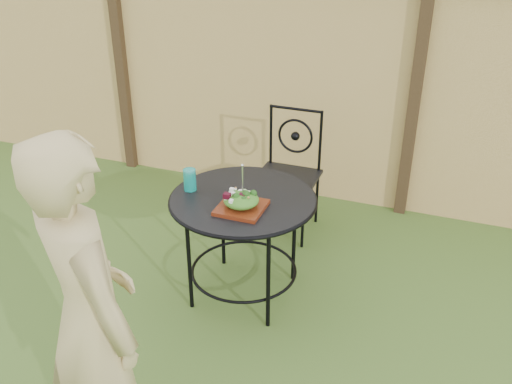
% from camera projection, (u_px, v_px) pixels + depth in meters
% --- Properties ---
extents(ground, '(60.00, 60.00, 0.00)m').
position_uv_depth(ground, '(131.00, 338.00, 3.45)').
color(ground, '#294516').
rests_on(ground, ground).
extents(fence, '(8.00, 0.12, 1.90)m').
position_uv_depth(fence, '(258.00, 84.00, 4.82)').
color(fence, '#E0BC6F').
rests_on(fence, ground).
extents(patio_table, '(0.92, 0.92, 0.72)m').
position_uv_depth(patio_table, '(243.00, 217.00, 3.58)').
color(patio_table, black).
rests_on(patio_table, ground).
extents(patio_chair, '(0.46, 0.46, 0.95)m').
position_uv_depth(patio_chair, '(289.00, 169.00, 4.38)').
color(patio_chair, black).
rests_on(patio_chair, ground).
extents(diner, '(0.73, 0.66, 1.67)m').
position_uv_depth(diner, '(91.00, 317.00, 2.36)').
color(diner, tan).
rests_on(diner, ground).
extents(salad_plate, '(0.27, 0.27, 0.02)m').
position_uv_depth(salad_plate, '(241.00, 208.00, 3.38)').
color(salad_plate, '#4C170A').
rests_on(salad_plate, patio_table).
extents(salad, '(0.21, 0.21, 0.08)m').
position_uv_depth(salad, '(241.00, 200.00, 3.35)').
color(salad, '#235614').
rests_on(salad, salad_plate).
extents(fork, '(0.01, 0.01, 0.18)m').
position_uv_depth(fork, '(243.00, 180.00, 3.29)').
color(fork, silver).
rests_on(fork, salad).
extents(drinking_glass, '(0.08, 0.08, 0.14)m').
position_uv_depth(drinking_glass, '(190.00, 180.00, 3.57)').
color(drinking_glass, '#0C8F83').
rests_on(drinking_glass, patio_table).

